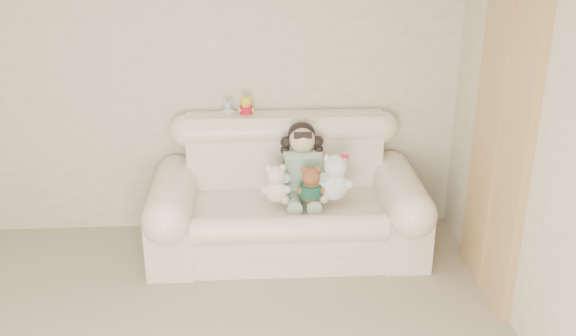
{
  "coord_description": "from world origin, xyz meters",
  "views": [
    {
      "loc": [
        0.58,
        -2.59,
        2.55
      ],
      "look_at": [
        0.84,
        1.9,
        0.75
      ],
      "focal_mm": 40.73,
      "sensor_mm": 36.0,
      "label": 1
    }
  ],
  "objects_px": {
    "sofa": "(287,192)",
    "seated_child": "(302,161)",
    "brown_teddy": "(311,181)",
    "cream_teddy": "(276,180)",
    "white_cat": "(335,172)"
  },
  "relations": [
    {
      "from": "seated_child",
      "to": "white_cat",
      "type": "xyz_separation_m",
      "value": [
        0.23,
        -0.2,
        -0.01
      ]
    },
    {
      "from": "sofa",
      "to": "cream_teddy",
      "type": "xyz_separation_m",
      "value": [
        -0.09,
        -0.14,
        0.16
      ]
    },
    {
      "from": "sofa",
      "to": "white_cat",
      "type": "bearing_deg",
      "value": -19.34
    },
    {
      "from": "seated_child",
      "to": "cream_teddy",
      "type": "relative_size",
      "value": 1.79
    },
    {
      "from": "cream_teddy",
      "to": "brown_teddy",
      "type": "bearing_deg",
      "value": 9.11
    },
    {
      "from": "sofa",
      "to": "seated_child",
      "type": "distance_m",
      "value": 0.26
    },
    {
      "from": "seated_child",
      "to": "brown_teddy",
      "type": "distance_m",
      "value": 0.26
    },
    {
      "from": "white_cat",
      "to": "cream_teddy",
      "type": "relative_size",
      "value": 1.25
    },
    {
      "from": "sofa",
      "to": "seated_child",
      "type": "relative_size",
      "value": 3.38
    },
    {
      "from": "seated_child",
      "to": "brown_teddy",
      "type": "bearing_deg",
      "value": -85.58
    },
    {
      "from": "white_cat",
      "to": "cream_teddy",
      "type": "xyz_separation_m",
      "value": [
        -0.44,
        -0.02,
        -0.04
      ]
    },
    {
      "from": "brown_teddy",
      "to": "white_cat",
      "type": "xyz_separation_m",
      "value": [
        0.18,
        0.04,
        0.05
      ]
    },
    {
      "from": "sofa",
      "to": "cream_teddy",
      "type": "bearing_deg",
      "value": -123.15
    },
    {
      "from": "seated_child",
      "to": "brown_teddy",
      "type": "relative_size",
      "value": 1.85
    },
    {
      "from": "brown_teddy",
      "to": "white_cat",
      "type": "height_order",
      "value": "white_cat"
    }
  ]
}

